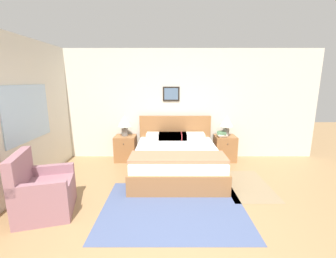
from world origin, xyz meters
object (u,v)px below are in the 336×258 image
(bed, at_px, (175,159))
(nightstand_by_door, at_px, (224,148))
(table_lamp_near_window, at_px, (123,122))
(armchair, at_px, (41,193))
(nightstand_near_window, at_px, (125,148))
(table_lamp_by_door, at_px, (225,122))

(bed, height_order, nightstand_by_door, bed)
(bed, xyz_separation_m, table_lamp_near_window, (-1.18, 0.76, 0.62))
(armchair, relative_size, nightstand_by_door, 1.53)
(nightstand_near_window, xyz_separation_m, table_lamp_by_door, (2.37, 0.02, 0.62))
(nightstand_near_window, bearing_deg, nightstand_by_door, 0.00)
(armchair, height_order, table_lamp_by_door, table_lamp_by_door)
(nightstand_near_window, distance_m, table_lamp_by_door, 2.45)
(nightstand_near_window, bearing_deg, table_lamp_near_window, 104.26)
(bed, height_order, armchair, bed)
(bed, xyz_separation_m, nightstand_near_window, (-1.18, 0.74, -0.00))
(nightstand_by_door, relative_size, table_lamp_near_window, 1.24)
(armchair, relative_size, nightstand_near_window, 1.53)
(nightstand_near_window, distance_m, table_lamp_near_window, 0.62)
(nightstand_near_window, relative_size, table_lamp_by_door, 1.24)
(armchair, distance_m, table_lamp_by_door, 3.89)
(nightstand_near_window, bearing_deg, table_lamp_by_door, 0.43)
(armchair, relative_size, table_lamp_by_door, 1.89)
(bed, bearing_deg, nightstand_by_door, 32.19)
(bed, relative_size, table_lamp_by_door, 4.12)
(armchair, distance_m, nightstand_by_door, 3.83)
(table_lamp_near_window, bearing_deg, nightstand_near_window, -75.74)
(nightstand_by_door, bearing_deg, armchair, -144.84)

